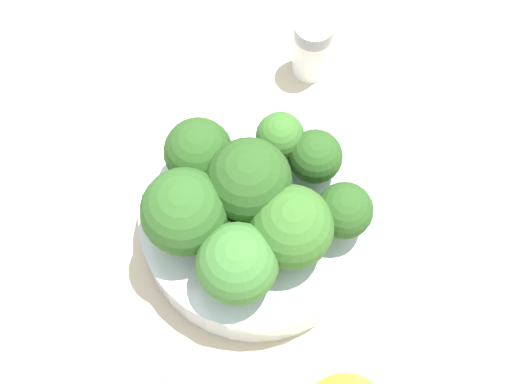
{
  "coord_description": "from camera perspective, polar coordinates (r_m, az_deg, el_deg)",
  "views": [
    {
      "loc": [
        0.13,
        0.14,
        0.51
      ],
      "look_at": [
        0.0,
        0.0,
        0.08
      ],
      "focal_mm": 50.0,
      "sensor_mm": 36.0,
      "label": 1
    }
  ],
  "objects": [
    {
      "name": "pepper_shaker",
      "position": [
        0.6,
        4.49,
        11.46
      ],
      "size": [
        0.03,
        0.03,
        0.06
      ],
      "color": "silver",
      "rests_on": "ground_plane"
    },
    {
      "name": "broccoli_floret_7",
      "position": [
        0.5,
        1.93,
        4.4
      ],
      "size": [
        0.03,
        0.03,
        0.05
      ],
      "color": "#84AD66",
      "rests_on": "bowl"
    },
    {
      "name": "ground_plane",
      "position": [
        0.55,
        0.0,
        -3.29
      ],
      "size": [
        3.0,
        3.0,
        0.0
      ],
      "primitive_type": "plane",
      "color": "beige"
    },
    {
      "name": "broccoli_floret_0",
      "position": [
        0.46,
        -1.5,
        -5.77
      ],
      "size": [
        0.05,
        0.05,
        0.06
      ],
      "color": "#84AD66",
      "rests_on": "bowl"
    },
    {
      "name": "broccoli_floret_3",
      "position": [
        0.47,
        -5.73,
        -1.63
      ],
      "size": [
        0.06,
        0.06,
        0.07
      ],
      "color": "#84AD66",
      "rests_on": "bowl"
    },
    {
      "name": "almond_crumb_0",
      "position": [
        0.58,
        -5.27,
        4.51
      ],
      "size": [
        0.01,
        0.01,
        0.01
      ],
      "primitive_type": "cube",
      "rotation": [
        0.0,
        0.0,
        2.18
      ],
      "color": "olive",
      "rests_on": "ground_plane"
    },
    {
      "name": "bowl",
      "position": [
        0.53,
        0.0,
        -2.49
      ],
      "size": [
        0.17,
        0.17,
        0.04
      ],
      "primitive_type": "cylinder",
      "color": "silver",
      "rests_on": "ground_plane"
    },
    {
      "name": "broccoli_floret_4",
      "position": [
        0.49,
        7.07,
        -1.56
      ],
      "size": [
        0.04,
        0.04,
        0.05
      ],
      "color": "#8EB770",
      "rests_on": "bowl"
    },
    {
      "name": "broccoli_floret_2",
      "position": [
        0.47,
        2.54,
        -3.14
      ],
      "size": [
        0.06,
        0.06,
        0.06
      ],
      "color": "#84AD66",
      "rests_on": "bowl"
    },
    {
      "name": "broccoli_floret_1",
      "position": [
        0.48,
        -0.6,
        0.81
      ],
      "size": [
        0.06,
        0.06,
        0.07
      ],
      "color": "#7A9E5B",
      "rests_on": "bowl"
    },
    {
      "name": "broccoli_floret_6",
      "position": [
        0.5,
        4.75,
        2.8
      ],
      "size": [
        0.04,
        0.04,
        0.04
      ],
      "color": "#7A9E5B",
      "rests_on": "bowl"
    },
    {
      "name": "broccoli_floret_5",
      "position": [
        0.49,
        -4.61,
        3.15
      ],
      "size": [
        0.05,
        0.05,
        0.06
      ],
      "color": "#7A9E5B",
      "rests_on": "bowl"
    }
  ]
}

